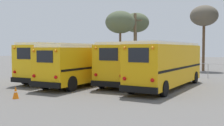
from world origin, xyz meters
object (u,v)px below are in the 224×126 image
object	(u,v)px
school_bus_2	(134,62)
school_bus_1	(89,63)
bare_tree_3	(204,16)
bare_tree_1	(136,23)
school_bus_0	(68,60)
traffic_cone	(16,92)
utility_pole	(135,42)
school_bus_3	(168,63)
bare_tree_2	(120,22)

from	to	relation	value
school_bus_2	school_bus_1	bearing A→B (deg)	-149.80
school_bus_1	bare_tree_3	distance (m)	19.69
bare_tree_1	school_bus_0	bearing A→B (deg)	-90.89
school_bus_2	traffic_cone	bearing A→B (deg)	-108.62
utility_pole	school_bus_3	bearing A→B (deg)	-57.59
utility_pole	traffic_cone	bearing A→B (deg)	-85.92
traffic_cone	bare_tree_2	bearing A→B (deg)	98.16
school_bus_0	bare_tree_3	world-z (taller)	bare_tree_3
utility_pole	traffic_cone	distance (m)	20.89
school_bus_0	bare_tree_2	bearing A→B (deg)	88.08
bare_tree_3	school_bus_2	bearing A→B (deg)	-99.17
school_bus_0	traffic_cone	xyz separation A→B (m)	(3.06, -8.97, -1.44)
bare_tree_1	traffic_cone	size ratio (longest dim) A/B	10.99
school_bus_0	school_bus_2	xyz separation A→B (m)	(6.25, 0.51, -0.02)
school_bus_2	utility_pole	size ratio (longest dim) A/B	1.37
bare_tree_2	traffic_cone	size ratio (longest dim) A/B	10.48
school_bus_3	bare_tree_2	world-z (taller)	bare_tree_2
school_bus_0	school_bus_3	size ratio (longest dim) A/B	1.04
school_bus_1	school_bus_2	distance (m)	3.62
school_bus_3	school_bus_2	bearing A→B (deg)	159.51
school_bus_1	school_bus_2	world-z (taller)	school_bus_2
school_bus_1	traffic_cone	distance (m)	7.78
utility_pole	bare_tree_2	xyz separation A→B (m)	(-1.26, -1.57, 2.30)
school_bus_2	bare_tree_3	size ratio (longest dim) A/B	1.18
bare_tree_2	bare_tree_3	xyz separation A→B (m)	(8.54, 6.75, 0.95)
school_bus_3	bare_tree_2	size ratio (longest dim) A/B	1.40
school_bus_0	school_bus_1	distance (m)	3.39
bare_tree_1	utility_pole	bearing A→B (deg)	-68.96
traffic_cone	bare_tree_3	bearing A→B (deg)	77.27
school_bus_2	utility_pole	xyz separation A→B (m)	(-4.66, 11.09, 1.91)
school_bus_1	bare_tree_2	bearing A→B (deg)	103.82
school_bus_3	bare_tree_2	xyz separation A→B (m)	(-9.04, 10.69, 4.21)
traffic_cone	bare_tree_1	bearing A→B (deg)	96.69
bare_tree_3	traffic_cone	bearing A→B (deg)	-102.73
utility_pole	bare_tree_3	world-z (taller)	bare_tree_3
school_bus_0	bare_tree_1	world-z (taller)	bare_tree_1
bare_tree_1	traffic_cone	world-z (taller)	bare_tree_1
bare_tree_3	bare_tree_1	bearing A→B (deg)	-169.29
utility_pole	bare_tree_1	bearing A→B (deg)	111.04
school_bus_2	bare_tree_2	xyz separation A→B (m)	(-5.92, 9.52, 4.21)
bare_tree_3	traffic_cone	distance (m)	27.21
school_bus_1	bare_tree_3	size ratio (longest dim) A/B	1.30
bare_tree_3	traffic_cone	size ratio (longest dim) A/B	11.86
school_bus_1	school_bus_3	size ratio (longest dim) A/B	1.05
school_bus_2	bare_tree_3	distance (m)	17.27
utility_pole	bare_tree_1	size ratio (longest dim) A/B	0.93
school_bus_1	bare_tree_3	xyz separation A→B (m)	(5.75, 18.09, 5.24)
school_bus_0	traffic_cone	bearing A→B (deg)	-71.14
school_bus_3	bare_tree_3	xyz separation A→B (m)	(-0.50, 17.44, 5.16)
utility_pole	school_bus_1	bearing A→B (deg)	-83.24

